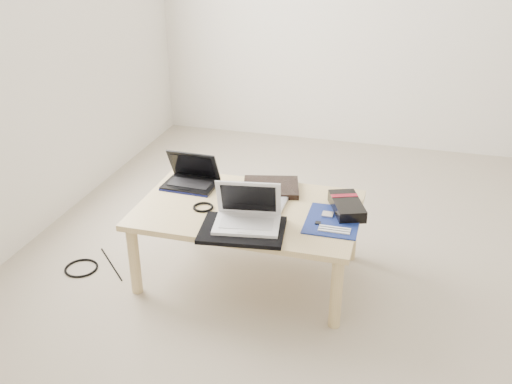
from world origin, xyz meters
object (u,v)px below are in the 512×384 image
(netbook, at_px, (191,178))
(coffee_table, at_px, (248,216))
(gpu_box, at_px, (347,206))
(white_laptop, at_px, (247,215))

(netbook, bearing_deg, coffee_table, -24.26)
(netbook, xyz_separation_m, gpu_box, (0.85, -0.08, -0.01))
(netbook, xyz_separation_m, white_laptop, (0.42, -0.36, 0.02))
(netbook, relative_size, white_laptop, 0.86)
(coffee_table, distance_m, gpu_box, 0.49)
(coffee_table, xyz_separation_m, gpu_box, (0.48, 0.09, 0.08))
(netbook, bearing_deg, gpu_box, -5.19)
(white_laptop, height_order, gpu_box, white_laptop)
(netbook, height_order, gpu_box, netbook)
(white_laptop, distance_m, gpu_box, 0.51)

